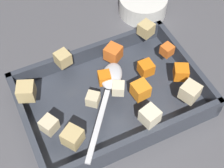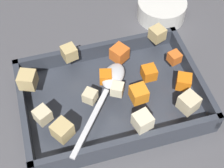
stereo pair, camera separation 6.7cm
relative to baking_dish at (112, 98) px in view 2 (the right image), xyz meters
The scene contains 19 objects.
ground_plane 0.02m from the baking_dish, 86.23° to the right, with size 4.00×4.00×0.00m, color #4C4C51.
baking_dish is the anchor object (origin of this frame).
carrot_chunk_mid_left 0.08m from the baking_dish, 136.40° to the left, with size 0.03×0.03×0.03m, color orange.
carrot_chunk_corner_sw 0.15m from the baking_dish, 165.34° to the left, with size 0.03×0.03×0.03m, color orange.
carrot_chunk_far_left 0.16m from the baking_dish, 168.33° to the right, with size 0.02×0.02×0.02m, color orange.
carrot_chunk_near_right 0.06m from the baking_dish, 69.57° to the right, with size 0.02×0.02×0.02m, color orange.
carrot_chunk_heap_top 0.09m from the baking_dish, behind, with size 0.03×0.03×0.03m, color orange.
carrot_chunk_rim_edge 0.09m from the baking_dish, 117.34° to the right, with size 0.03×0.03×0.03m, color orange.
potato_chunk_under_handle 0.07m from the baking_dish, 19.85° to the left, with size 0.02×0.02×0.02m, color beige.
potato_chunk_front_center 0.05m from the baking_dish, 111.18° to the left, with size 0.02×0.02×0.02m, color beige.
potato_chunk_near_spoon 0.15m from the baking_dish, 34.48° to the left, with size 0.03×0.03×0.03m, color tan.
potato_chunk_back_center 0.12m from the baking_dish, 106.70° to the left, with size 0.03×0.03×0.03m, color beige.
potato_chunk_center 0.16m from the baking_dish, 145.81° to the left, with size 0.03×0.03×0.03m, color beige.
potato_chunk_near_left 0.18m from the baking_dish, 142.50° to the right, with size 0.03×0.03×0.03m, color tan.
potato_chunk_mid_right 0.18m from the baking_dish, 17.79° to the right, with size 0.03×0.03×0.03m, color tan.
potato_chunk_heap_side 0.13m from the baking_dish, 57.02° to the right, with size 0.03×0.03×0.03m, color tan.
potato_chunk_corner_nw 0.16m from the baking_dish, 14.24° to the left, with size 0.03×0.03×0.03m, color beige.
serving_spoon 0.05m from the baking_dish, 88.52° to the right, with size 0.16×0.19×0.02m.
small_prep_bowl 0.29m from the baking_dish, 131.13° to the right, with size 0.12×0.12×0.05m, color silver.
Camera 2 is at (0.11, 0.40, 0.60)m, focal length 54.23 mm.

